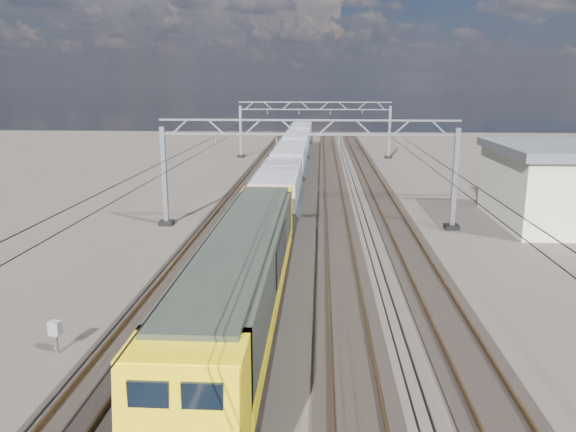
# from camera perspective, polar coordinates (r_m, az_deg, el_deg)

# --- Properties ---
(ground) EXTENTS (160.00, 160.00, 0.00)m
(ground) POSITION_cam_1_polar(r_m,az_deg,el_deg) (33.58, 1.78, -2.82)
(ground) COLOR black
(ground) RESTS_ON ground
(track_outer_west) EXTENTS (2.60, 140.00, 0.30)m
(track_outer_west) POSITION_cam_1_polar(r_m,az_deg,el_deg) (34.25, -8.32, -2.51)
(track_outer_west) COLOR black
(track_outer_west) RESTS_ON ground
(track_loco) EXTENTS (2.60, 140.00, 0.30)m
(track_loco) POSITION_cam_1_polar(r_m,az_deg,el_deg) (33.67, -1.63, -2.64)
(track_loco) COLOR black
(track_loco) RESTS_ON ground
(track_inner_east) EXTENTS (2.60, 140.00, 0.30)m
(track_inner_east) POSITION_cam_1_polar(r_m,az_deg,el_deg) (33.57, 5.20, -2.74)
(track_inner_east) COLOR black
(track_inner_east) RESTS_ON ground
(track_outer_east) EXTENTS (2.60, 140.00, 0.30)m
(track_outer_east) POSITION_cam_1_polar(r_m,az_deg,el_deg) (33.95, 11.97, -2.80)
(track_outer_east) COLOR black
(track_outer_east) RESTS_ON ground
(catenary_gantry_mid) EXTENTS (19.90, 0.90, 7.11)m
(catenary_gantry_mid) POSITION_cam_1_polar(r_m,az_deg,el_deg) (36.67, 2.00, 4.80)
(catenary_gantry_mid) COLOR #8E929B
(catenary_gantry_mid) RESTS_ON ground
(catenary_gantry_far) EXTENTS (19.90, 0.90, 7.11)m
(catenary_gantry_far) POSITION_cam_1_polar(r_m,az_deg,el_deg) (72.46, 2.71, 8.99)
(catenary_gantry_far) COLOR #8E929B
(catenary_gantry_far) RESTS_ON ground
(overhead_wires) EXTENTS (12.03, 140.00, 0.53)m
(overhead_wires) POSITION_cam_1_polar(r_m,az_deg,el_deg) (40.42, 2.16, 8.22)
(overhead_wires) COLOR black
(overhead_wires) RESTS_ON ground
(locomotive) EXTENTS (2.76, 21.10, 3.62)m
(locomotive) POSITION_cam_1_polar(r_m,az_deg,el_deg) (21.47, -4.48, -5.74)
(locomotive) COLOR black
(locomotive) RESTS_ON ground
(hopper_wagon_lead) EXTENTS (3.38, 13.00, 3.25)m
(hopper_wagon_lead) POSITION_cam_1_polar(r_m,az_deg,el_deg) (38.56, -0.94, 2.70)
(hopper_wagon_lead) COLOR black
(hopper_wagon_lead) RESTS_ON ground
(hopper_wagon_mid) EXTENTS (3.38, 13.00, 3.25)m
(hopper_wagon_mid) POSITION_cam_1_polar(r_m,az_deg,el_deg) (52.55, 0.22, 5.54)
(hopper_wagon_mid) COLOR black
(hopper_wagon_mid) RESTS_ON ground
(hopper_wagon_third) EXTENTS (3.38, 13.00, 3.25)m
(hopper_wagon_third) POSITION_cam_1_polar(r_m,az_deg,el_deg) (66.63, 0.89, 7.19)
(hopper_wagon_third) COLOR black
(hopper_wagon_third) RESTS_ON ground
(hopper_wagon_fourth) EXTENTS (3.38, 13.00, 3.25)m
(hopper_wagon_fourth) POSITION_cam_1_polar(r_m,az_deg,el_deg) (80.76, 1.33, 8.25)
(hopper_wagon_fourth) COLOR black
(hopper_wagon_fourth) RESTS_ON ground
(trackside_cabinet) EXTENTS (0.46, 0.38, 1.22)m
(trackside_cabinet) POSITION_cam_1_polar(r_m,az_deg,el_deg) (21.65, -22.58, -10.58)
(trackside_cabinet) COLOR #8E929B
(trackside_cabinet) RESTS_ON ground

